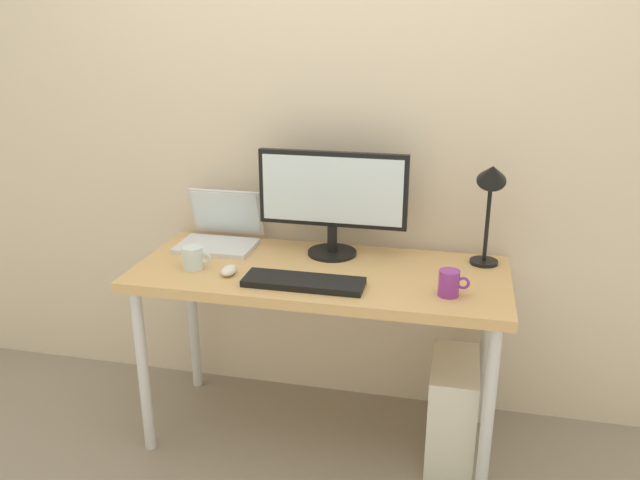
% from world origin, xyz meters
% --- Properties ---
extents(ground_plane, '(6.00, 6.00, 0.00)m').
position_xyz_m(ground_plane, '(0.00, 0.00, 0.00)').
color(ground_plane, gray).
extents(back_wall, '(4.40, 0.04, 2.60)m').
position_xyz_m(back_wall, '(0.00, 0.36, 1.30)').
color(back_wall, beige).
rests_on(back_wall, ground_plane).
extents(desk, '(1.44, 0.61, 0.75)m').
position_xyz_m(desk, '(0.00, 0.00, 0.68)').
color(desk, tan).
rests_on(desk, ground_plane).
extents(monitor, '(0.60, 0.20, 0.43)m').
position_xyz_m(monitor, '(0.01, 0.17, 1.00)').
color(monitor, black).
rests_on(monitor, desk).
extents(laptop, '(0.32, 0.28, 0.22)m').
position_xyz_m(laptop, '(-0.48, 0.19, 0.81)').
color(laptop, silver).
rests_on(laptop, desk).
extents(desk_lamp, '(0.11, 0.16, 0.44)m').
position_xyz_m(desk_lamp, '(0.62, 0.17, 1.06)').
color(desk_lamp, black).
rests_on(desk_lamp, desk).
extents(keyboard, '(0.44, 0.14, 0.02)m').
position_xyz_m(keyboard, '(-0.02, -0.16, 0.76)').
color(keyboard, black).
rests_on(keyboard, desk).
extents(mouse, '(0.06, 0.09, 0.03)m').
position_xyz_m(mouse, '(-0.32, -0.13, 0.77)').
color(mouse, silver).
rests_on(mouse, desk).
extents(coffee_mug, '(0.11, 0.07, 0.09)m').
position_xyz_m(coffee_mug, '(0.49, -0.14, 0.80)').
color(coffee_mug, purple).
rests_on(coffee_mug, desk).
extents(glass_cup, '(0.12, 0.08, 0.09)m').
position_xyz_m(glass_cup, '(-0.48, -0.10, 0.79)').
color(glass_cup, silver).
rests_on(glass_cup, desk).
extents(computer_tower, '(0.18, 0.36, 0.42)m').
position_xyz_m(computer_tower, '(0.54, -0.02, 0.21)').
color(computer_tower, silver).
rests_on(computer_tower, ground_plane).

